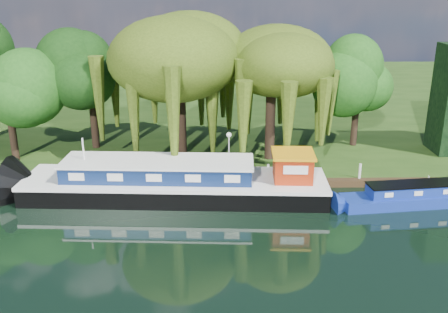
{
  "coord_description": "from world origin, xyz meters",
  "views": [
    {
      "loc": [
        -0.32,
        -21.85,
        12.48
      ],
      "look_at": [
        0.09,
        6.09,
        2.8
      ],
      "focal_mm": 40.0,
      "sensor_mm": 36.0,
      "label": 1
    }
  ],
  "objects_px": {
    "narrowboat": "(426,196)",
    "red_dinghy": "(68,194)",
    "white_cruiser": "(429,191)",
    "dutch_barge": "(178,182)"
  },
  "relations": [
    {
      "from": "dutch_barge",
      "to": "white_cruiser",
      "type": "xyz_separation_m",
      "value": [
        15.91,
        0.6,
        -0.97
      ]
    },
    {
      "from": "narrowboat",
      "to": "white_cruiser",
      "type": "bearing_deg",
      "value": 55.16
    },
    {
      "from": "red_dinghy",
      "to": "white_cruiser",
      "type": "xyz_separation_m",
      "value": [
        22.84,
        0.06,
        0.0
      ]
    },
    {
      "from": "narrowboat",
      "to": "white_cruiser",
      "type": "distance_m",
      "value": 2.22
    },
    {
      "from": "narrowboat",
      "to": "red_dinghy",
      "type": "height_order",
      "value": "narrowboat"
    },
    {
      "from": "dutch_barge",
      "to": "red_dinghy",
      "type": "xyz_separation_m",
      "value": [
        -6.93,
        0.54,
        -0.97
      ]
    },
    {
      "from": "red_dinghy",
      "to": "white_cruiser",
      "type": "height_order",
      "value": "white_cruiser"
    },
    {
      "from": "dutch_barge",
      "to": "narrowboat",
      "type": "height_order",
      "value": "dutch_barge"
    },
    {
      "from": "dutch_barge",
      "to": "narrowboat",
      "type": "relative_size",
      "value": 1.79
    },
    {
      "from": "dutch_barge",
      "to": "red_dinghy",
      "type": "distance_m",
      "value": 7.02
    }
  ]
}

